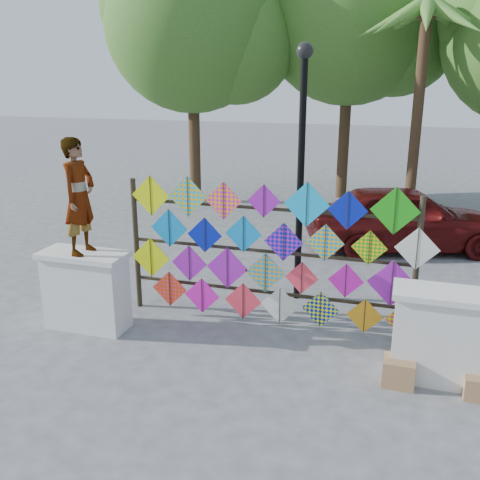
# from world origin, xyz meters

# --- Properties ---
(ground) EXTENTS (80.00, 80.00, 0.00)m
(ground) POSITION_xyz_m (0.00, 0.00, 0.00)
(ground) COLOR gray
(ground) RESTS_ON ground
(parapet_left) EXTENTS (1.40, 0.65, 1.28)m
(parapet_left) POSITION_xyz_m (-2.70, -0.20, 0.65)
(parapet_left) COLOR silver
(parapet_left) RESTS_ON ground
(parapet_right) EXTENTS (1.40, 0.65, 1.28)m
(parapet_right) POSITION_xyz_m (2.70, -0.20, 0.65)
(parapet_right) COLOR silver
(parapet_right) RESTS_ON ground
(kite_rack) EXTENTS (4.95, 0.24, 2.42)m
(kite_rack) POSITION_xyz_m (0.07, 0.73, 1.23)
(kite_rack) COLOR black
(kite_rack) RESTS_ON ground
(tree_west) EXTENTS (5.85, 5.20, 8.01)m
(tree_west) POSITION_xyz_m (-4.40, 9.03, 5.38)
(tree_west) COLOR #472C1E
(tree_west) RESTS_ON ground
(tree_mid) EXTENTS (6.30, 5.60, 8.61)m
(tree_mid) POSITION_xyz_m (0.11, 11.03, 5.77)
(tree_mid) COLOR #472C1E
(tree_mid) RESTS_ON ground
(palm_tree) EXTENTS (3.62, 3.62, 5.83)m
(palm_tree) POSITION_xyz_m (2.20, 8.00, 4.95)
(palm_tree) COLOR #472C1E
(palm_tree) RESTS_ON ground
(vendor_woman) EXTENTS (0.44, 0.66, 1.79)m
(vendor_woman) POSITION_xyz_m (-2.68, -0.20, 2.18)
(vendor_woman) COLOR #99999E
(vendor_woman) RESTS_ON parapet_left
(sedan) EXTENTS (4.83, 3.03, 1.53)m
(sedan) POSITION_xyz_m (2.11, 5.61, 0.77)
(sedan) COLOR #4D0D0D
(sedan) RESTS_ON ground
(lamppost) EXTENTS (0.28, 0.28, 4.46)m
(lamppost) POSITION_xyz_m (0.30, 2.00, 2.69)
(lamppost) COLOR black
(lamppost) RESTS_ON ground
(cardboard_box_near) EXTENTS (0.41, 0.37, 0.37)m
(cardboard_box_near) POSITION_xyz_m (2.17, -0.47, 0.18)
(cardboard_box_near) COLOR #9F774D
(cardboard_box_near) RESTS_ON ground
(cardboard_box_far) EXTENTS (0.36, 0.33, 0.30)m
(cardboard_box_far) POSITION_xyz_m (3.15, -0.49, 0.15)
(cardboard_box_far) COLOR #9F774D
(cardboard_box_far) RESTS_ON ground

